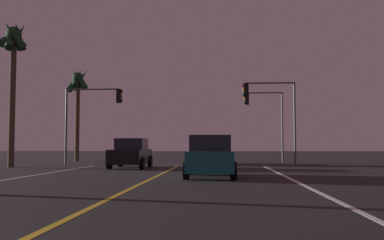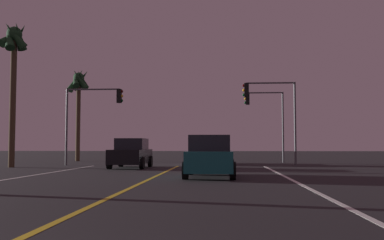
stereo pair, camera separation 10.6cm
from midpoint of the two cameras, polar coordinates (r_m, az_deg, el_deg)
The scene contains 10 objects.
lane_edge_right at distance 12.13m, azimuth 16.79°, elevation -9.30°, with size 0.16×30.90×0.01m, color silver.
lane_center_divider at distance 12.15m, azimuth -9.17°, elevation -9.39°, with size 0.16×30.90×0.01m, color gold.
car_lead_same_lane at distance 17.83m, azimuth 2.54°, elevation -4.86°, with size 2.02×4.30×1.70m.
car_ahead_far at distance 30.03m, azimuth 2.56°, elevation -4.25°, with size 2.02×4.30×1.70m.
car_oncoming at distance 25.42m, azimuth -7.86°, elevation -4.38°, with size 2.02×4.30×1.70m.
traffic_light_near_right at distance 28.01m, azimuth 10.21°, elevation 2.18°, with size 3.36×0.36×5.31m.
traffic_light_near_left at distance 29.02m, azimuth -12.50°, elevation 1.63°, with size 3.80×0.36×5.01m.
traffic_light_far_right at distance 33.48m, azimuth 9.54°, elevation 1.29°, with size 2.98×0.36×5.36m.
palm_tree_left_mid at distance 28.46m, azimuth -22.21°, elevation 8.42°, with size 1.84×1.95×8.80m.
palm_tree_left_far at distance 37.65m, azimuth -14.57°, elevation 4.21°, with size 1.91×2.16×7.93m.
Camera 2 is at (2.79, -2.32, 1.29)m, focal length 40.71 mm.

